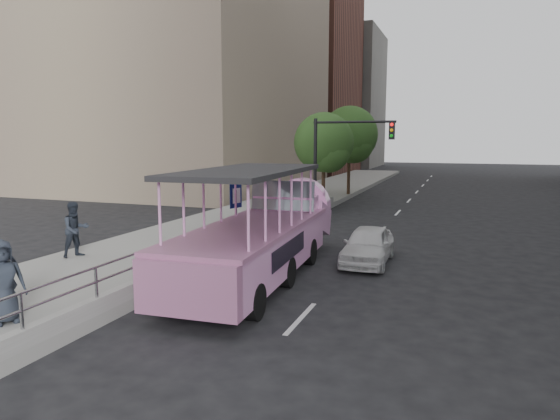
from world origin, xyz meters
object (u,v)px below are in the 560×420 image
(car, at_px, (368,245))
(street_tree_far, at_px, (351,137))
(pedestrian_near, at_px, (4,275))
(pedestrian_mid, at_px, (75,229))
(parking_sign, at_px, (236,211))
(street_tree_near, at_px, (325,145))
(traffic_signal, at_px, (338,152))
(pedestrian_far, at_px, (3,282))
(duck_boat, at_px, (264,235))

(car, distance_m, street_tree_far, 19.08)
(pedestrian_near, relative_size, street_tree_far, 0.26)
(car, relative_size, pedestrian_mid, 2.00)
(parking_sign, bearing_deg, street_tree_near, 91.35)
(parking_sign, distance_m, traffic_signal, 9.76)
(pedestrian_far, height_order, street_tree_near, street_tree_near)
(pedestrian_far, relative_size, traffic_signal, 0.34)
(traffic_signal, distance_m, street_tree_far, 9.57)
(street_tree_far, bearing_deg, pedestrian_far, -93.00)
(car, relative_size, pedestrian_near, 2.21)
(pedestrian_near, xyz_separation_m, traffic_signal, (3.44, 17.11, 2.37))
(duck_boat, relative_size, pedestrian_mid, 5.57)
(pedestrian_mid, bearing_deg, car, -44.46)
(car, height_order, street_tree_near, street_tree_near)
(parking_sign, relative_size, traffic_signal, 0.50)
(pedestrian_far, xyz_separation_m, parking_sign, (1.52, 8.16, 0.47))
(pedestrian_mid, xyz_separation_m, traffic_signal, (5.75, 12.35, 2.29))
(pedestrian_mid, relative_size, street_tree_far, 0.28)
(car, bearing_deg, pedestrian_far, -124.60)
(duck_boat, distance_m, traffic_signal, 11.42)
(pedestrian_near, relative_size, pedestrian_far, 0.93)
(pedestrian_near, relative_size, street_tree_near, 0.29)
(parking_sign, bearing_deg, pedestrian_mid, -147.37)
(duck_boat, distance_m, pedestrian_far, 7.25)
(car, bearing_deg, street_tree_near, 110.94)
(pedestrian_mid, bearing_deg, parking_sign, -33.90)
(pedestrian_far, xyz_separation_m, traffic_signal, (2.82, 17.66, 2.31))
(car, relative_size, parking_sign, 1.39)
(pedestrian_near, xyz_separation_m, street_tree_near, (1.84, 20.54, 2.69))
(car, distance_m, pedestrian_near, 10.71)
(pedestrian_near, bearing_deg, pedestrian_mid, 41.80)
(traffic_signal, bearing_deg, parking_sign, -97.75)
(duck_boat, bearing_deg, pedestrian_mid, -169.27)
(duck_boat, distance_m, pedestrian_near, 7.09)
(pedestrian_near, xyz_separation_m, parking_sign, (2.14, 7.61, 0.54))
(car, height_order, pedestrian_near, pedestrian_near)
(car, height_order, parking_sign, parking_sign)
(parking_sign, relative_size, street_tree_near, 0.46)
(pedestrian_near, bearing_deg, street_tree_near, 10.73)
(duck_boat, bearing_deg, pedestrian_far, -116.70)
(parking_sign, distance_m, street_tree_far, 19.11)
(pedestrian_near, bearing_deg, traffic_signal, 4.49)
(duck_boat, distance_m, car, 3.75)
(pedestrian_near, height_order, pedestrian_mid, pedestrian_mid)
(duck_boat, height_order, pedestrian_near, duck_boat)
(car, xyz_separation_m, street_tree_near, (-4.80, 12.15, 3.20))
(parking_sign, xyz_separation_m, traffic_signal, (1.29, 9.50, 1.84))
(street_tree_near, height_order, street_tree_far, street_tree_far)
(pedestrian_near, height_order, pedestrian_far, pedestrian_far)
(car, bearing_deg, traffic_signal, 109.55)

